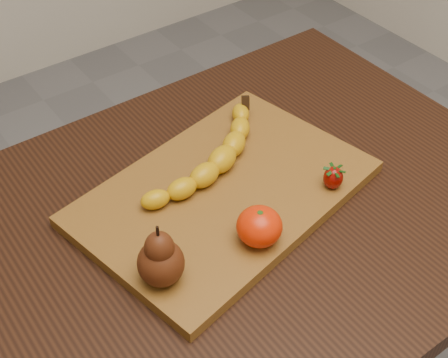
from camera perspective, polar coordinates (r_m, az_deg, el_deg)
table at (r=1.04m, az=0.00°, el=-6.86°), size 1.00×0.70×0.76m
cutting_board at (r=0.99m, az=0.00°, el=-1.28°), size 0.50×0.38×0.02m
banana at (r=1.00m, az=-0.18°, el=1.82°), size 0.26×0.16×0.04m
pear at (r=0.83m, az=-5.87°, el=-6.85°), size 0.07×0.07×0.10m
mandarin at (r=0.89m, az=3.26°, el=-4.35°), size 0.09×0.09×0.06m
strawberry at (r=0.98m, az=9.96°, el=0.18°), size 0.03×0.03×0.04m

